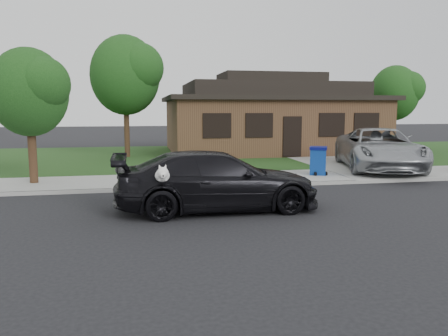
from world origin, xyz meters
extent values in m
plane|color=black|center=(0.00, 0.00, 0.00)|extent=(120.00, 120.00, 0.00)
cube|color=gray|center=(0.00, 5.00, 0.06)|extent=(60.00, 3.00, 0.12)
cube|color=gray|center=(0.00, 3.50, 0.06)|extent=(60.00, 0.12, 0.12)
cube|color=#193814|center=(0.00, 13.00, 0.07)|extent=(60.00, 13.00, 0.13)
cube|color=gray|center=(6.00, 10.00, 0.07)|extent=(4.50, 13.00, 0.14)
imported|color=black|center=(-1.90, 0.43, 0.78)|extent=(5.40, 2.26, 1.56)
ellipsoid|color=white|center=(-3.38, -0.55, 1.11)|extent=(0.34, 0.40, 0.30)
sphere|color=white|center=(-3.38, -0.78, 1.21)|extent=(0.26, 0.26, 0.26)
cube|color=white|center=(-3.38, -0.91, 1.16)|extent=(0.09, 0.12, 0.08)
sphere|color=black|center=(-3.38, -0.97, 1.16)|extent=(0.04, 0.04, 0.04)
cone|color=white|center=(-3.45, -0.73, 1.34)|extent=(0.11, 0.11, 0.14)
cone|color=white|center=(-3.32, -0.73, 1.34)|extent=(0.11, 0.11, 0.14)
imported|color=#A2A5A9|center=(6.02, 5.97, 1.00)|extent=(4.53, 6.74, 1.72)
cube|color=navy|center=(2.93, 5.09, 0.61)|extent=(0.79, 0.79, 0.98)
cube|color=#070B52|center=(2.93, 5.09, 1.15)|extent=(0.86, 0.86, 0.11)
cylinder|color=black|center=(2.71, 4.79, 0.20)|extent=(0.11, 0.16, 0.15)
cylinder|color=black|center=(3.15, 4.79, 0.20)|extent=(0.11, 0.16, 0.15)
cube|color=#422B1C|center=(4.00, 15.00, 1.63)|extent=(12.00, 8.00, 3.00)
cube|color=black|center=(4.00, 15.00, 3.25)|extent=(12.60, 8.60, 0.25)
cube|color=black|center=(4.00, 15.00, 3.78)|extent=(10.00, 6.50, 0.80)
cube|color=black|center=(4.00, 15.00, 4.48)|extent=(6.00, 3.50, 0.60)
cube|color=black|center=(4.00, 10.97, 1.23)|extent=(1.00, 0.06, 2.10)
cube|color=black|center=(0.00, 10.97, 1.83)|extent=(1.30, 0.05, 1.10)
cube|color=black|center=(2.20, 10.97, 1.83)|extent=(1.30, 0.05, 1.10)
cube|color=black|center=(6.20, 10.97, 1.83)|extent=(1.30, 0.05, 1.10)
cube|color=black|center=(8.20, 10.97, 1.83)|extent=(1.30, 0.05, 1.10)
cylinder|color=#332114|center=(-4.50, 13.00, 1.37)|extent=(0.28, 0.28, 2.48)
ellipsoid|color=#143811|center=(-4.50, 13.00, 4.41)|extent=(3.60, 3.60, 4.14)
sphere|color=#26591E|center=(-3.78, 12.46, 4.77)|extent=(2.52, 2.52, 2.52)
cylinder|color=#332114|center=(12.00, 14.50, 1.14)|extent=(0.28, 0.28, 2.03)
ellipsoid|color=#143811|center=(12.00, 14.50, 3.65)|extent=(3.00, 3.00, 3.45)
sphere|color=#26591E|center=(12.60, 14.05, 3.95)|extent=(2.10, 2.10, 2.10)
cylinder|color=#332114|center=(-7.50, 5.20, 1.02)|extent=(0.28, 0.28, 1.80)
ellipsoid|color=#143811|center=(-7.50, 5.20, 3.22)|extent=(2.60, 2.60, 2.99)
sphere|color=#26591E|center=(-6.98, 4.81, 3.48)|extent=(1.82, 1.82, 1.82)
camera|label=1|loc=(-3.91, -10.73, 2.65)|focal=35.00mm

